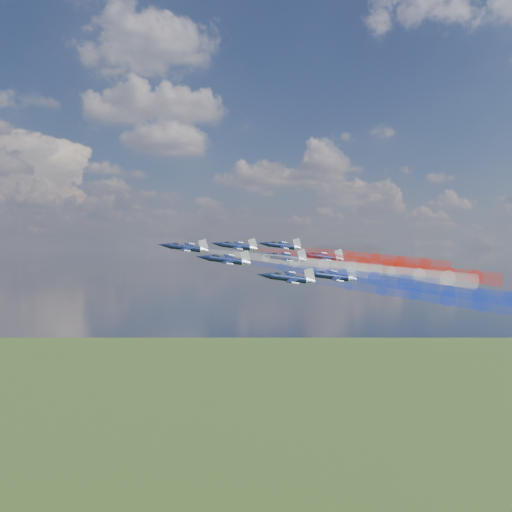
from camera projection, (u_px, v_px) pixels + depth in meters
name	position (u px, v px, depth m)	size (l,w,h in m)	color
jet_lead	(185.00, 248.00, 144.17)	(10.39, 12.98, 3.46)	black
trail_lead	(295.00, 262.00, 145.01)	(4.33, 43.77, 4.33)	white
jet_inner_left	(226.00, 260.00, 133.27)	(10.39, 12.98, 3.46)	black
trail_inner_left	(344.00, 275.00, 134.11)	(4.33, 43.77, 4.33)	blue
jet_inner_right	(236.00, 246.00, 156.15)	(10.39, 12.98, 3.46)	black
trail_inner_right	(337.00, 259.00, 156.99)	(4.33, 43.77, 4.33)	red
jet_outer_left	(289.00, 278.00, 124.16)	(10.39, 12.98, 3.46)	black
trail_outer_left	(415.00, 294.00, 125.00)	(4.33, 43.77, 4.33)	blue
jet_center_third	(284.00, 258.00, 146.16)	(10.39, 12.98, 3.46)	black
trail_center_third	(392.00, 271.00, 146.99)	(4.33, 43.77, 4.33)	white
jet_outer_right	(281.00, 246.00, 166.90)	(10.39, 12.98, 3.46)	black
trail_outer_right	(376.00, 258.00, 167.74)	(4.33, 43.77, 4.33)	red
jet_rear_left	(332.00, 276.00, 133.45)	(10.39, 12.98, 3.46)	black
trail_rear_left	(449.00, 291.00, 134.28)	(4.33, 43.77, 4.33)	blue
jet_rear_right	(322.00, 257.00, 156.76)	(10.39, 12.98, 3.46)	black
trail_rear_right	(422.00, 270.00, 157.60)	(4.33, 43.77, 4.33)	red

